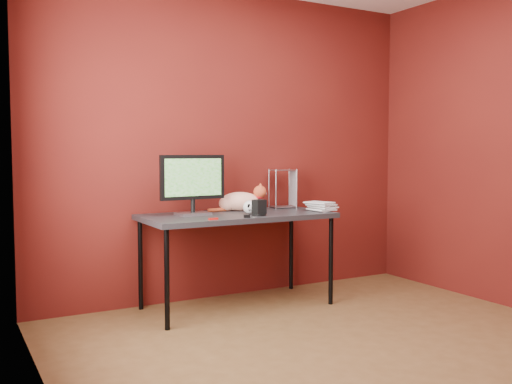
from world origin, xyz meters
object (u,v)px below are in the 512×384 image
desk (237,220)px  speaker (259,208)px  skull_mug (250,207)px  book_stack (314,158)px  monitor (193,181)px  cat (240,201)px

desk → speaker: 0.25m
desk → skull_mug: bearing=-45.2°
book_stack → monitor: bearing=166.1°
book_stack → speaker: bearing=-174.3°
cat → skull_mug: size_ratio=4.31×
cat → skull_mug: cat is taller
monitor → skull_mug: monitor is taller
desk → skull_mug: 0.15m
desk → book_stack: book_stack is taller
desk → speaker: size_ratio=12.24×
cat → book_stack: (0.51, -0.34, 0.35)m
monitor → speaker: size_ratio=4.39×
skull_mug → book_stack: book_stack is taller
cat → monitor: bearing=-145.2°
desk → speaker: bearing=-68.2°
desk → skull_mug: skull_mug is taller
skull_mug → book_stack: bearing=3.1°
monitor → speaker: 0.56m
monitor → skull_mug: size_ratio=4.79×
desk → cat: bearing=55.9°
speaker → book_stack: book_stack is taller
cat → speaker: bearing=-72.8°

